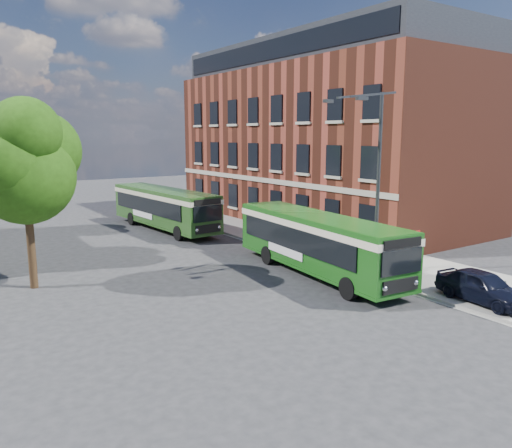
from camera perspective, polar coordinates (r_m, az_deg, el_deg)
ground at (r=24.44m, az=1.52°, el=-6.44°), size 120.00×120.00×0.00m
pavement at (r=34.72m, az=3.18°, el=-1.32°), size 6.00×48.00×0.15m
kerb_line at (r=33.00m, az=-1.04°, el=-2.04°), size 0.12×48.00×0.01m
brick_office at (r=41.57m, az=7.66°, el=10.06°), size 12.10×26.00×14.20m
street_lamp at (r=25.25m, az=13.25°, el=4.91°), size 2.96×2.38×9.00m
bus_stop_sign at (r=24.93m, az=17.86°, el=-3.02°), size 0.35×0.08×2.52m
bus_front at (r=25.23m, az=7.03°, el=-1.69°), size 3.61×11.80×3.02m
bus_rear at (r=37.65m, az=-10.47°, el=2.14°), size 3.33×12.34×3.02m
parked_car at (r=22.72m, az=24.47°, el=-6.51°), size 2.01×4.11×1.35m
pedestrian_a at (r=26.10m, az=12.02°, el=-3.07°), size 0.70×0.47×1.91m
pedestrian_b at (r=25.79m, az=14.43°, el=-3.45°), size 1.02×0.88×1.81m
tree_left at (r=24.46m, az=-24.79°, el=6.54°), size 5.09×4.84×8.59m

